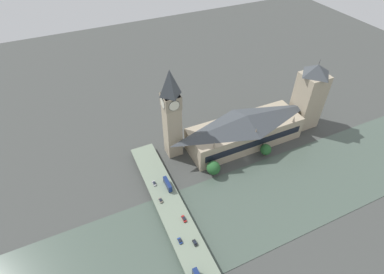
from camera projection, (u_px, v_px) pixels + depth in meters
ground_plane at (246, 159)px, 222.62m from camera, size 600.00×600.00×0.00m
river_water at (276, 195)px, 197.73m from camera, size 61.06×360.00×0.30m
parliament_hall at (245, 130)px, 227.89m from camera, size 28.37×88.83×26.53m
clock_tower at (172, 113)px, 203.91m from camera, size 12.08×12.08×70.12m
victoria_tower at (309, 96)px, 236.48m from camera, size 18.41×18.41×58.93m
road_bridge at (182, 230)px, 173.91m from camera, size 154.12×16.79×5.01m
double_decker_bus_lead at (168, 184)px, 195.19m from camera, size 10.91×2.48×4.89m
car_northbound_lead at (180, 241)px, 167.40m from camera, size 3.88×1.92×1.22m
car_northbound_tail at (154, 183)px, 198.15m from camera, size 4.20×1.76×1.50m
car_southbound_lead at (184, 219)px, 177.95m from camera, size 4.72×1.83×1.30m
car_southbound_mid at (195, 243)px, 166.38m from camera, size 3.84×1.87×1.51m
car_southbound_tail at (161, 200)px, 187.94m from camera, size 3.91×1.84×1.36m
tree_embankment_near at (266, 150)px, 221.57m from camera, size 8.33×8.33×10.35m
tree_embankment_mid at (213, 168)px, 207.01m from camera, size 9.71×9.71×11.65m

